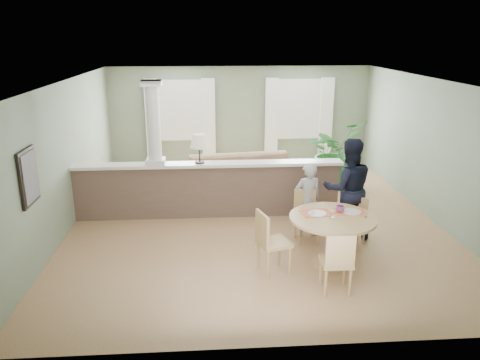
{
  "coord_description": "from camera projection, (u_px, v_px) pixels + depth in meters",
  "views": [
    {
      "loc": [
        -0.89,
        -8.61,
        3.52
      ],
      "look_at": [
        -0.35,
        -1.0,
        1.12
      ],
      "focal_mm": 35.0,
      "sensor_mm": 36.0,
      "label": 1
    }
  ],
  "objects": [
    {
      "name": "dining_table",
      "position": [
        332.0,
        226.0,
        7.28
      ],
      "size": [
        1.34,
        1.34,
        0.92
      ],
      "rotation": [
        0.0,
        0.0,
        0.16
      ],
      "color": "tan",
      "rests_on": "ground"
    },
    {
      "name": "sofa",
      "position": [
        242.0,
        177.0,
        10.52
      ],
      "size": [
        3.13,
        1.55,
        0.88
      ],
      "primitive_type": "imported",
      "rotation": [
        0.0,
        0.0,
        0.13
      ],
      "color": "olive",
      "rests_on": "ground"
    },
    {
      "name": "chair_far_boy",
      "position": [
        306.0,
        213.0,
        8.22
      ],
      "size": [
        0.43,
        0.43,
        0.9
      ],
      "rotation": [
        0.0,
        0.0,
        0.06
      ],
      "color": "tan",
      "rests_on": "ground"
    },
    {
      "name": "pony_wall",
      "position": [
        204.0,
        183.0,
        9.22
      ],
      "size": [
        5.32,
        0.38,
        2.7
      ],
      "color": "brown",
      "rests_on": "ground"
    },
    {
      "name": "chair_near",
      "position": [
        338.0,
        260.0,
        6.48
      ],
      "size": [
        0.44,
        0.44,
        0.94
      ],
      "rotation": [
        0.0,
        0.0,
        3.1
      ],
      "color": "tan",
      "rests_on": "ground"
    },
    {
      "name": "ground",
      "position": [
        254.0,
        218.0,
        9.31
      ],
      "size": [
        8.0,
        8.0,
        0.0
      ],
      "primitive_type": "plane",
      "color": "tan",
      "rests_on": "ground"
    },
    {
      "name": "child_person",
      "position": [
        307.0,
        200.0,
        8.32
      ],
      "size": [
        0.55,
        0.41,
        1.37
      ],
      "primitive_type": "imported",
      "rotation": [
        0.0,
        0.0,
        3.32
      ],
      "color": "#959599",
      "rests_on": "ground"
    },
    {
      "name": "houseplant",
      "position": [
        334.0,
        152.0,
        11.37
      ],
      "size": [
        1.81,
        1.77,
        1.53
      ],
      "primitive_type": "imported",
      "rotation": [
        0.0,
        0.0,
        0.6
      ],
      "color": "#2A692A",
      "rests_on": "ground"
    },
    {
      "name": "room_shell",
      "position": [
        250.0,
        123.0,
        9.36
      ],
      "size": [
        7.02,
        8.02,
        2.71
      ],
      "color": "gray",
      "rests_on": "ground"
    },
    {
      "name": "chair_side",
      "position": [
        269.0,
        240.0,
        7.05
      ],
      "size": [
        0.56,
        0.56,
        0.99
      ],
      "rotation": [
        0.0,
        0.0,
        1.87
      ],
      "color": "tan",
      "rests_on": "ground"
    },
    {
      "name": "chair_far_man",
      "position": [
        355.0,
        219.0,
        8.04
      ],
      "size": [
        0.53,
        0.53,
        0.85
      ],
      "rotation": [
        0.0,
        0.0,
        -0.64
      ],
      "color": "tan",
      "rests_on": "ground"
    },
    {
      "name": "man_person",
      "position": [
        348.0,
        189.0,
        8.22
      ],
      "size": [
        0.91,
        0.72,
        1.82
      ],
      "primitive_type": "imported",
      "rotation": [
        0.0,
        0.0,
        3.1
      ],
      "color": "black",
      "rests_on": "ground"
    }
  ]
}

